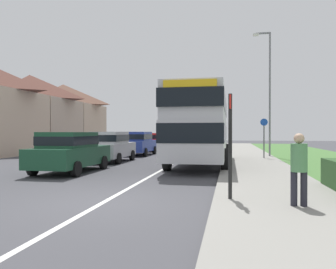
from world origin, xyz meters
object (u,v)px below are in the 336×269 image
object	(u,v)px
pedestrian_at_stop	(299,166)
bus_stop_sign	(230,139)
parked_car_blue	(138,142)
parked_car_dark_green	(70,150)
street_lamp_mid	(268,87)
parked_car_red	(155,141)
double_decker_bus	(201,123)
cycle_route_sign	(264,136)
parked_car_silver	(110,145)

from	to	relation	value
pedestrian_at_stop	bus_stop_sign	distance (m)	1.63
parked_car_blue	bus_stop_sign	xyz separation A→B (m)	(6.62, -15.35, 0.60)
parked_car_dark_green	street_lamp_mid	bearing A→B (deg)	46.86
parked_car_dark_green	parked_car_red	size ratio (longest dim) A/B	1.08
pedestrian_at_stop	parked_car_blue	bearing A→B (deg)	116.92
double_decker_bus	cycle_route_sign	distance (m)	5.31
bus_stop_sign	parked_car_blue	bearing A→B (deg)	113.32
parked_car_dark_green	street_lamp_mid	world-z (taller)	street_lamp_mid
double_decker_bus	pedestrian_at_stop	size ratio (longest dim) A/B	5.80
street_lamp_mid	double_decker_bus	bearing A→B (deg)	-125.22
pedestrian_at_stop	bus_stop_sign	xyz separation A→B (m)	(-1.44, 0.52, 0.56)
parked_car_dark_green	parked_car_red	xyz separation A→B (m)	(0.07, 15.84, -0.04)
parked_car_red	cycle_route_sign	bearing A→B (deg)	-42.40
bus_stop_sign	parked_car_dark_green	bearing A→B (deg)	143.34
cycle_route_sign	street_lamp_mid	distance (m)	3.68
parked_car_dark_green	parked_car_red	distance (m)	15.84
parked_car_red	pedestrian_at_stop	xyz separation A→B (m)	(7.97, -21.27, 0.09)
parked_car_blue	parked_car_red	size ratio (longest dim) A/B	1.10
double_decker_bus	parked_car_silver	distance (m)	5.39
parked_car_red	double_decker_bus	bearing A→B (deg)	-66.71
street_lamp_mid	cycle_route_sign	bearing A→B (deg)	-104.53
parked_car_silver	parked_car_blue	xyz separation A→B (m)	(0.05, 5.51, 0.00)
double_decker_bus	street_lamp_mid	xyz separation A→B (m)	(3.95, 5.59, 2.54)
parked_car_silver	bus_stop_sign	size ratio (longest dim) A/B	1.55
parked_car_silver	bus_stop_sign	bearing A→B (deg)	-55.89
parked_car_dark_green	parked_car_blue	xyz separation A→B (m)	(-0.01, 10.43, 0.01)
bus_stop_sign	parked_car_red	bearing A→B (deg)	107.47
pedestrian_at_stop	street_lamp_mid	world-z (taller)	street_lamp_mid
parked_car_blue	bus_stop_sign	size ratio (longest dim) A/B	1.71
pedestrian_at_stop	street_lamp_mid	size ratio (longest dim) A/B	0.20
parked_car_dark_green	pedestrian_at_stop	distance (m)	9.71
parked_car_silver	parked_car_dark_green	bearing A→B (deg)	-89.25
cycle_route_sign	parked_car_silver	bearing A→B (deg)	-160.49
parked_car_blue	street_lamp_mid	xyz separation A→B (m)	(9.09, -0.75, 3.74)
double_decker_bus	cycle_route_sign	world-z (taller)	double_decker_bus
parked_car_blue	pedestrian_at_stop	size ratio (longest dim) A/B	2.67
double_decker_bus	street_lamp_mid	world-z (taller)	street_lamp_mid
parked_car_blue	double_decker_bus	bearing A→B (deg)	-50.97
parked_car_dark_green	double_decker_bus	bearing A→B (deg)	38.60
cycle_route_sign	street_lamp_mid	xyz separation A→B (m)	(0.43, 1.67, 3.26)
bus_stop_sign	street_lamp_mid	xyz separation A→B (m)	(2.47, 14.60, 3.14)
parked_car_dark_green	parked_car_silver	size ratio (longest dim) A/B	1.08
parked_car_dark_green	parked_car_blue	size ratio (longest dim) A/B	0.98
parked_car_red	cycle_route_sign	size ratio (longest dim) A/B	1.61
double_decker_bus	parked_car_dark_green	bearing A→B (deg)	-141.40
bus_stop_sign	pedestrian_at_stop	bearing A→B (deg)	-19.77
bus_stop_sign	cycle_route_sign	distance (m)	13.09
parked_car_blue	parked_car_dark_green	bearing A→B (deg)	-89.93
bus_stop_sign	street_lamp_mid	size ratio (longest dim) A/B	0.32
bus_stop_sign	parked_car_silver	bearing A→B (deg)	124.11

